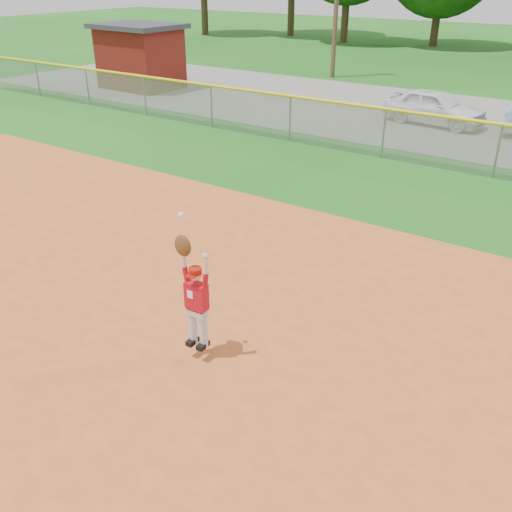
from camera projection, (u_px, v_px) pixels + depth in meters
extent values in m
plane|color=#1A5B14|center=(158.00, 294.00, 10.29)|extent=(120.00, 120.00, 0.00)
cube|color=#BC5421|center=(11.00, 382.00, 8.07)|extent=(24.00, 16.00, 0.04)
cube|color=slate|center=(444.00, 119.00, 22.04)|extent=(44.00, 10.00, 0.03)
imported|color=white|center=(435.00, 107.00, 21.00)|extent=(3.86, 1.89, 1.27)
cube|color=#55130C|center=(140.00, 59.00, 27.11)|extent=(3.56, 2.72, 2.72)
cube|color=#333338|center=(137.00, 26.00, 26.44)|extent=(4.01, 3.17, 0.22)
cube|color=gray|center=(384.00, 134.00, 17.30)|extent=(40.00, 0.03, 1.50)
cylinder|color=yellow|center=(386.00, 109.00, 16.96)|extent=(40.00, 0.10, 0.10)
cylinder|color=gray|center=(38.00, 79.00, 25.71)|extent=(0.06, 0.06, 1.50)
cylinder|color=gray|center=(88.00, 87.00, 24.02)|extent=(0.06, 0.06, 1.50)
cylinder|color=gray|center=(145.00, 96.00, 22.34)|extent=(0.06, 0.06, 1.50)
cylinder|color=gray|center=(212.00, 107.00, 20.66)|extent=(0.06, 0.06, 1.50)
cylinder|color=gray|center=(290.00, 119.00, 18.98)|extent=(0.06, 0.06, 1.50)
cylinder|color=gray|center=(384.00, 134.00, 17.30)|extent=(0.06, 0.06, 1.50)
cylinder|color=gray|center=(497.00, 152.00, 15.62)|extent=(0.06, 0.06, 1.50)
cylinder|color=#422D1C|center=(345.00, 12.00, 43.51)|extent=(0.56, 0.56, 4.43)
cylinder|color=#422D1C|center=(437.00, 16.00, 41.48)|extent=(0.56, 0.56, 4.11)
cylinder|color=silver|center=(193.00, 327.00, 8.42)|extent=(0.12, 0.12, 0.54)
cylinder|color=silver|center=(204.00, 331.00, 8.33)|extent=(0.12, 0.12, 0.54)
cube|color=black|center=(193.00, 341.00, 8.50)|extent=(0.12, 0.22, 0.08)
cube|color=black|center=(203.00, 345.00, 8.41)|extent=(0.12, 0.22, 0.08)
cube|color=silver|center=(197.00, 312.00, 8.24)|extent=(0.29, 0.16, 0.11)
cube|color=maroon|center=(197.00, 308.00, 8.21)|extent=(0.30, 0.17, 0.04)
cube|color=#A80C1B|center=(196.00, 296.00, 8.12)|extent=(0.33, 0.19, 0.41)
cube|color=white|center=(190.00, 295.00, 8.04)|extent=(0.10, 0.01, 0.12)
sphere|color=beige|center=(195.00, 274.00, 7.96)|extent=(0.19, 0.19, 0.18)
cylinder|color=#951409|center=(195.00, 271.00, 7.93)|extent=(0.19, 0.19, 0.09)
cube|color=#951409|center=(191.00, 276.00, 7.88)|extent=(0.14, 0.11, 0.02)
cylinder|color=#A80C1B|center=(186.00, 274.00, 8.06)|extent=(0.11, 0.08, 0.22)
cylinder|color=beige|center=(184.00, 259.00, 7.96)|extent=(0.08, 0.07, 0.24)
ellipsoid|color=#4C2D14|center=(183.00, 246.00, 7.87)|extent=(0.29, 0.14, 0.32)
sphere|color=white|center=(181.00, 215.00, 7.66)|extent=(0.09, 0.09, 0.08)
cylinder|color=#A80C1B|center=(205.00, 280.00, 7.89)|extent=(0.11, 0.08, 0.22)
cylinder|color=beige|center=(206.00, 266.00, 7.78)|extent=(0.08, 0.07, 0.24)
sphere|color=beige|center=(206.00, 256.00, 7.71)|extent=(0.09, 0.09, 0.09)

